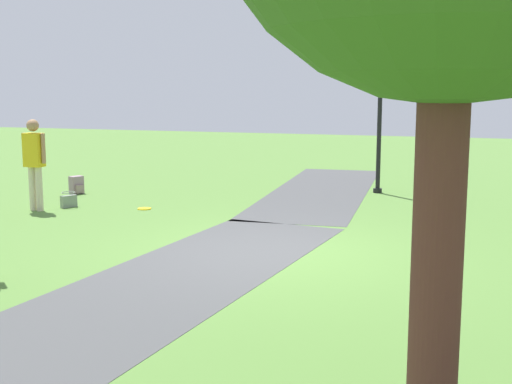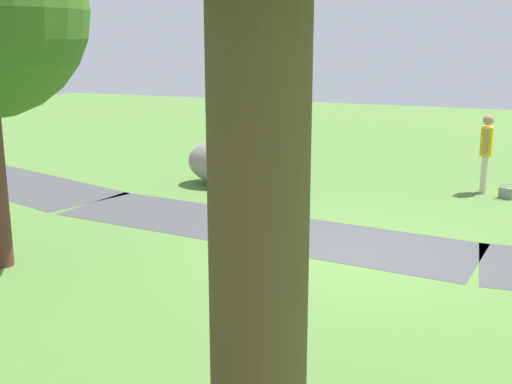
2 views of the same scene
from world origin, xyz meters
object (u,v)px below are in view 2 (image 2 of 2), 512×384
object	(u,v)px
man_near_boulder	(278,151)
woman_with_handbag	(486,148)
handbag_on_grass	(506,192)
lawn_boulder	(226,161)
backpack_by_boulder	(230,183)

from	to	relation	value
man_near_boulder	woman_with_handbag	bearing A→B (deg)	-152.77
woman_with_handbag	handbag_on_grass	distance (m)	1.11
woman_with_handbag	man_near_boulder	bearing A→B (deg)	27.23
man_near_boulder	handbag_on_grass	world-z (taller)	man_near_boulder
lawn_boulder	handbag_on_grass	world-z (taller)	lawn_boulder
lawn_boulder	handbag_on_grass	distance (m)	6.41
lawn_boulder	man_near_boulder	bearing A→B (deg)	154.91
backpack_by_boulder	handbag_on_grass	bearing A→B (deg)	-164.41
woman_with_handbag	handbag_on_grass	xyz separation A→B (m)	(-0.52, 0.38, -0.90)
lawn_boulder	woman_with_handbag	xyz separation A→B (m)	(-5.80, -1.39, 0.48)
lawn_boulder	man_near_boulder	distance (m)	1.85
lawn_boulder	backpack_by_boulder	xyz separation A→B (m)	(-0.39, 0.65, -0.36)
woman_with_handbag	backpack_by_boulder	size ratio (longest dim) A/B	4.45
woman_with_handbag	man_near_boulder	xyz separation A→B (m)	(4.18, 2.15, -0.01)
woman_with_handbag	backpack_by_boulder	world-z (taller)	woman_with_handbag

